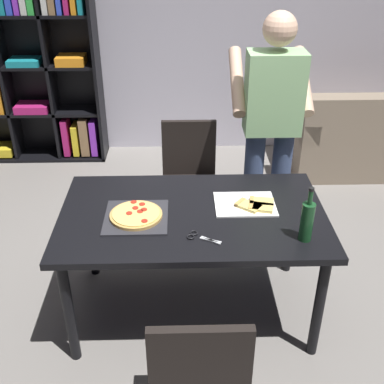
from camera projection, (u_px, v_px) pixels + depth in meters
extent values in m
plane|color=gray|center=(193.00, 308.00, 3.17)|extent=(12.00, 12.00, 0.00)
cube|color=#BCB7C6|center=(185.00, 14.00, 4.72)|extent=(6.40, 0.10, 2.80)
cube|color=black|center=(193.00, 215.00, 2.81)|extent=(1.55, 0.93, 0.04)
cylinder|color=black|center=(69.00, 312.00, 2.65)|extent=(0.06, 0.06, 0.71)
cylinder|color=black|center=(319.00, 307.00, 2.68)|extent=(0.06, 0.06, 0.71)
cylinder|color=black|center=(90.00, 232.00, 3.31)|extent=(0.06, 0.06, 0.71)
cylinder|color=black|center=(291.00, 229.00, 3.34)|extent=(0.06, 0.06, 0.71)
cube|color=black|center=(198.00, 371.00, 2.21)|extent=(0.42, 0.42, 0.04)
cube|color=black|center=(200.00, 369.00, 1.92)|extent=(0.42, 0.04, 0.45)
cylinder|color=black|center=(231.00, 371.00, 2.48)|extent=(0.04, 0.04, 0.41)
cylinder|color=black|center=(162.00, 373.00, 2.48)|extent=(0.04, 0.04, 0.41)
cube|color=black|center=(190.00, 187.00, 3.70)|extent=(0.42, 0.42, 0.04)
cube|color=black|center=(189.00, 148.00, 3.74)|extent=(0.42, 0.04, 0.45)
cylinder|color=black|center=(167.00, 225.00, 3.66)|extent=(0.04, 0.04, 0.41)
cylinder|color=black|center=(214.00, 224.00, 3.66)|extent=(0.04, 0.04, 0.41)
cylinder|color=black|center=(167.00, 200.00, 3.97)|extent=(0.04, 0.04, 0.41)
cylinder|color=black|center=(211.00, 200.00, 3.98)|extent=(0.04, 0.04, 0.41)
cube|color=gray|center=(373.00, 147.00, 4.89)|extent=(1.70, 0.85, 0.40)
cube|color=gray|center=(301.00, 120.00, 4.72)|extent=(0.16, 0.85, 0.20)
cube|color=black|center=(97.00, 65.00, 4.69)|extent=(0.03, 0.35, 1.95)
cube|color=black|center=(42.00, 154.00, 5.16)|extent=(1.40, 0.35, 0.03)
cube|color=black|center=(31.00, 61.00, 4.82)|extent=(1.40, 0.03, 1.95)
cube|color=black|center=(34.00, 111.00, 4.92)|extent=(1.34, 0.29, 0.03)
cube|color=black|center=(26.00, 66.00, 4.68)|extent=(1.34, 0.29, 0.03)
cube|color=black|center=(18.00, 15.00, 4.44)|extent=(1.34, 0.29, 0.03)
cube|color=black|center=(3.00, 66.00, 4.67)|extent=(0.03, 0.29, 1.89)
cube|color=black|center=(49.00, 65.00, 4.68)|extent=(0.03, 0.29, 1.89)
cube|color=#B21E66|center=(67.00, 136.00, 5.04)|extent=(0.06, 0.22, 0.39)
cube|color=yellow|center=(77.00, 138.00, 5.06)|extent=(0.06, 0.22, 0.32)
cube|color=olive|center=(85.00, 135.00, 5.04)|extent=(0.09, 0.22, 0.40)
cube|color=purple|center=(95.00, 136.00, 5.05)|extent=(0.06, 0.22, 0.38)
cube|color=orange|center=(1.00, 96.00, 4.81)|extent=(0.07, 0.22, 0.31)
cube|color=#B21E66|center=(33.00, 107.00, 4.87)|extent=(0.33, 0.25, 0.07)
cube|color=teal|center=(25.00, 62.00, 4.64)|extent=(0.30, 0.25, 0.06)
cube|color=orange|center=(71.00, 60.00, 4.64)|extent=(0.27, 0.25, 0.08)
cylinder|color=#38476B|center=(279.00, 191.00, 3.57)|extent=(0.14, 0.14, 0.95)
cylinder|color=#38476B|center=(252.00, 191.00, 3.56)|extent=(0.14, 0.14, 0.95)
cube|color=#99CC8C|center=(274.00, 93.00, 3.19)|extent=(0.38, 0.22, 0.55)
sphere|color=#E0B293|center=(280.00, 29.00, 2.98)|extent=(0.22, 0.22, 0.22)
cylinder|color=#E0B293|center=(303.00, 81.00, 3.33)|extent=(0.09, 0.50, 0.39)
cylinder|color=#E0B293|center=(237.00, 81.00, 3.32)|extent=(0.09, 0.50, 0.39)
cube|color=#2D2D33|center=(136.00, 217.00, 2.74)|extent=(0.36, 0.36, 0.01)
cylinder|color=tan|center=(136.00, 215.00, 2.74)|extent=(0.30, 0.30, 0.02)
cylinder|color=#EACC6B|center=(136.00, 213.00, 2.73)|extent=(0.27, 0.27, 0.01)
cylinder|color=#B22819|center=(144.00, 221.00, 2.65)|extent=(0.04, 0.04, 0.00)
cylinder|color=#B22819|center=(134.00, 202.00, 2.83)|extent=(0.04, 0.04, 0.00)
cylinder|color=#B22819|center=(129.00, 213.00, 2.72)|extent=(0.04, 0.04, 0.00)
cylinder|color=#B22819|center=(142.00, 204.00, 2.81)|extent=(0.04, 0.04, 0.00)
cylinder|color=#B22819|center=(140.00, 211.00, 2.74)|extent=(0.04, 0.04, 0.00)
cylinder|color=#B22819|center=(135.00, 208.00, 2.77)|extent=(0.04, 0.04, 0.00)
cylinder|color=#B22819|center=(144.00, 210.00, 2.76)|extent=(0.04, 0.04, 0.00)
cube|color=white|center=(245.00, 204.00, 2.87)|extent=(0.36, 0.28, 0.01)
cube|color=#EACC6B|center=(248.00, 206.00, 2.82)|extent=(0.17, 0.16, 0.02)
cube|color=tan|center=(240.00, 202.00, 2.85)|extent=(0.07, 0.09, 0.02)
cube|color=#EACC6B|center=(261.00, 207.00, 2.81)|extent=(0.16, 0.12, 0.02)
cube|color=tan|center=(251.00, 206.00, 2.82)|extent=(0.05, 0.09, 0.02)
cube|color=#EACC6B|center=(262.00, 202.00, 2.86)|extent=(0.15, 0.11, 0.02)
cube|color=tan|center=(252.00, 201.00, 2.87)|extent=(0.04, 0.09, 0.02)
cylinder|color=#194723|center=(307.00, 222.00, 2.51)|extent=(0.07, 0.07, 0.22)
cylinder|color=#194723|center=(310.00, 197.00, 2.44)|extent=(0.03, 0.03, 0.08)
cylinder|color=black|center=(312.00, 189.00, 2.41)|extent=(0.03, 0.03, 0.02)
cube|color=silver|center=(211.00, 240.00, 2.55)|extent=(0.12, 0.05, 0.01)
cube|color=silver|center=(211.00, 240.00, 2.55)|extent=(0.11, 0.08, 0.01)
torus|color=black|center=(194.00, 233.00, 2.60)|extent=(0.06, 0.06, 0.01)
torus|color=black|center=(191.00, 237.00, 2.57)|extent=(0.06, 0.06, 0.01)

